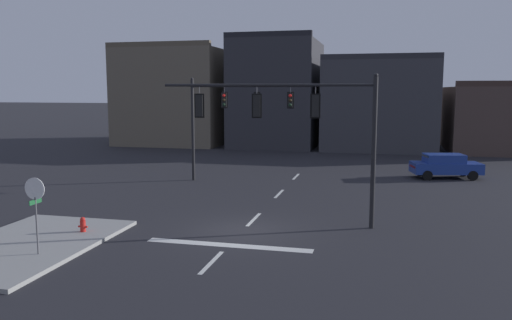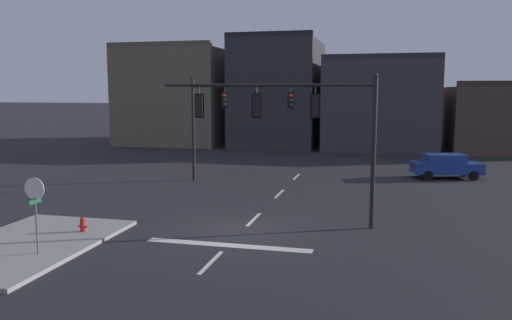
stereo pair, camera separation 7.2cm
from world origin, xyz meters
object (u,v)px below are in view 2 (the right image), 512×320
object	(u,v)px
signal_mast_far_side	(231,110)
car_lot_nearside	(446,166)
stop_sign	(35,197)
fire_hydrant	(83,227)
signal_mast_near_side	(302,119)

from	to	relation	value
signal_mast_far_side	car_lot_nearside	distance (m)	14.66
stop_sign	car_lot_nearside	world-z (taller)	stop_sign
stop_sign	car_lot_nearside	distance (m)	25.94
signal_mast_far_side	fire_hydrant	xyz separation A→B (m)	(-2.30, -13.27, -4.25)
signal_mast_near_side	fire_hydrant	distance (m)	9.94
signal_mast_far_side	car_lot_nearside	size ratio (longest dim) A/B	1.63
fire_hydrant	signal_mast_near_side	bearing A→B (deg)	22.25
signal_mast_near_side	car_lot_nearside	xyz separation A→B (m)	(7.44, 14.33, -3.72)
signal_mast_near_side	stop_sign	size ratio (longest dim) A/B	3.10
signal_mast_far_side	signal_mast_near_side	bearing A→B (deg)	-58.63
signal_mast_near_side	signal_mast_far_side	xyz separation A→B (m)	(-6.02, 9.87, 0.00)
signal_mast_near_side	fire_hydrant	bearing A→B (deg)	-157.75
signal_mast_near_side	signal_mast_far_side	size ratio (longest dim) A/B	1.15
signal_mast_near_side	signal_mast_far_side	world-z (taller)	signal_mast_far_side
signal_mast_far_side	car_lot_nearside	bearing A→B (deg)	18.34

